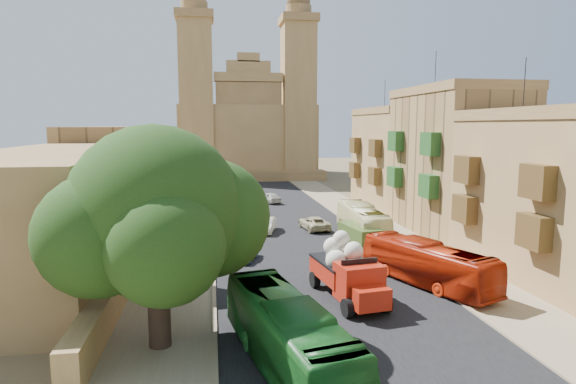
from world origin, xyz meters
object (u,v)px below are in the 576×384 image
object	(u,v)px
bus_cream_east	(362,221)
car_cream	(314,223)
pedestrian_a	(455,281)
pedestrian_c	(390,239)
car_blue_a	(246,253)
car_dkblue	(231,194)
church	(247,129)
car_white_a	(266,225)
street_tree_b	(177,203)
street_tree_d	(189,177)
red_truck	(348,271)
bus_red_east	(427,264)
olive_pickup	(360,237)
street_tree_c	(185,189)
ficus_tree	(158,218)
bus_green_north	(287,334)
car_white_b	(270,198)
car_blue_b	(233,192)
street_tree_a	(163,232)

from	to	relation	value
bus_cream_east	car_cream	world-z (taller)	bus_cream_east
pedestrian_a	pedestrian_c	distance (m)	10.85
car_blue_a	car_dkblue	size ratio (longest dim) A/B	0.66
car_dkblue	pedestrian_c	distance (m)	32.03
car_cream	pedestrian_c	bearing A→B (deg)	112.07
car_dkblue	church	bearing A→B (deg)	99.78
church	car_dkblue	xyz separation A→B (m)	(-4.45, -29.57, -8.79)
car_white_a	street_tree_b	bearing A→B (deg)	-144.29
street_tree_d	red_truck	size ratio (longest dim) A/B	0.69
street_tree_d	bus_red_east	distance (m)	41.29
car_blue_a	red_truck	bearing A→B (deg)	-40.39
street_tree_d	car_blue_a	xyz separation A→B (m)	(5.46, -30.32, -2.65)
street_tree_b	olive_pickup	distance (m)	15.86
street_tree_c	car_dkblue	size ratio (longest dim) A/B	0.95
ficus_tree	street_tree_c	xyz separation A→B (m)	(-0.59, 31.99, -2.90)
church	red_truck	size ratio (longest dim) A/B	5.21
olive_pickup	pedestrian_c	distance (m)	2.48
olive_pickup	bus_green_north	world-z (taller)	bus_green_north
bus_green_north	car_white_b	world-z (taller)	bus_green_north
bus_green_north	car_blue_b	world-z (taller)	bus_green_north
ficus_tree	church	bearing A→B (deg)	82.81
ficus_tree	car_blue_a	world-z (taller)	ficus_tree
olive_pickup	car_white_b	bearing A→B (deg)	100.64
bus_red_east	car_white_a	bearing A→B (deg)	-85.34
car_dkblue	car_white_b	distance (m)	6.65
church	red_truck	bearing A→B (deg)	-89.36
street_tree_b	car_cream	world-z (taller)	street_tree_b
street_tree_b	car_dkblue	bearing A→B (deg)	77.50
street_tree_d	car_dkblue	world-z (taller)	street_tree_d
bus_cream_east	pedestrian_c	bearing A→B (deg)	105.65
bus_cream_east	car_white_a	distance (m)	9.16
street_tree_d	pedestrian_a	xyz separation A→B (m)	(17.50, -39.53, -2.43)
car_white_a	olive_pickup	bearing A→B (deg)	-30.58
street_tree_a	car_cream	size ratio (longest dim) A/B	1.16
bus_cream_east	car_white_a	bearing A→B (deg)	-18.98
church	car_blue_b	world-z (taller)	church
street_tree_b	car_cream	xyz separation A→B (m)	(12.84, 3.61, -2.89)
car_dkblue	red_truck	bearing A→B (deg)	-64.32
car_cream	car_dkblue	bearing A→B (deg)	-78.49
car_dkblue	pedestrian_c	xyz separation A→B (m)	(11.95, -29.72, 0.06)
street_tree_a	street_tree_c	size ratio (longest dim) A/B	1.15
bus_red_east	car_white_a	distance (m)	18.93
street_tree_a	car_white_b	distance (m)	34.38
street_tree_a	bus_red_east	world-z (taller)	street_tree_a
bus_green_north	car_white_b	size ratio (longest dim) A/B	2.61
car_cream	car_white_a	bearing A→B (deg)	-1.40
street_tree_c	car_white_a	size ratio (longest dim) A/B	1.12
car_white_a	car_dkblue	distance (m)	22.07
car_cream	car_dkblue	size ratio (longest dim) A/B	0.94
church	bus_cream_east	xyz separation A→B (m)	(6.50, -54.89, -8.04)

